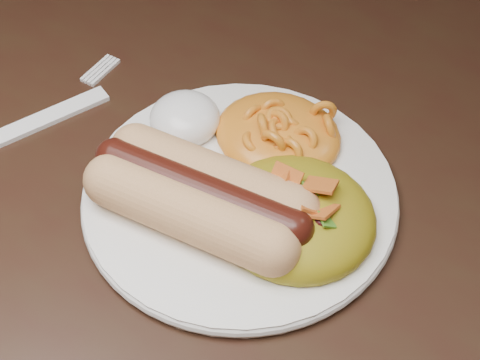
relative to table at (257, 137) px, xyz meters
The scene contains 7 objects.
table is the anchor object (origin of this frame).
plate 0.18m from the table, 64.40° to the right, with size 0.21×0.21×0.01m, color white.
hotdog 0.21m from the table, 71.98° to the right, with size 0.13×0.08×0.04m.
mac_and_cheese 0.16m from the table, 51.91° to the right, with size 0.09×0.08×0.03m, color gold.
sour_cream 0.16m from the table, 90.38° to the right, with size 0.05×0.05×0.03m, color white.
taco_salad 0.22m from the table, 51.94° to the right, with size 0.11×0.10×0.05m.
fork 0.20m from the table, 124.54° to the right, with size 0.02×0.16×0.00m, color white.
Camera 1 is at (0.23, -0.40, 1.14)m, focal length 55.00 mm.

